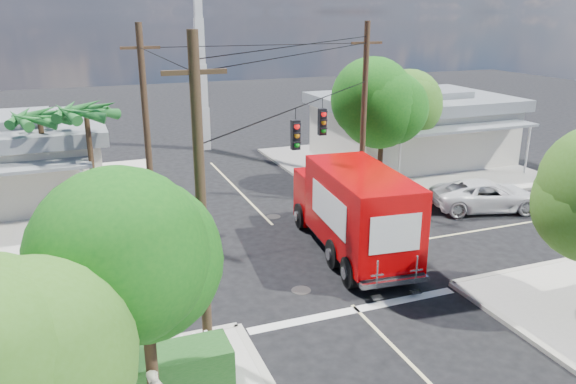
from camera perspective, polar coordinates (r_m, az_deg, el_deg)
ground at (r=22.53m, az=1.84°, el=-6.79°), size 120.00×120.00×0.00m
sidewalk_ne at (r=36.44m, az=11.01°, el=2.69°), size 14.12×14.12×0.14m
sidewalk_nw at (r=31.28m, az=-25.27°, el=-1.26°), size 14.12×14.12×0.14m
road_markings at (r=21.32m, az=3.40°, el=-8.31°), size 32.00×32.00×0.01m
building_ne at (r=37.70m, az=12.45°, el=6.61°), size 11.80×10.20×4.50m
radio_tower at (r=39.95m, az=-8.86°, el=12.25°), size 0.80×0.80×17.00m
tree_sw_front at (r=12.42m, az=-14.49°, el=-6.79°), size 3.88×3.78×6.03m
tree_sw_back at (r=10.47m, az=-26.66°, el=-15.92°), size 3.56×3.42×5.41m
tree_ne_front at (r=30.15m, az=9.68°, el=8.77°), size 4.21×4.14×6.66m
tree_ne_back at (r=33.44m, az=11.59°, el=8.53°), size 3.77×3.66×5.82m
palm_nw_front at (r=26.70m, az=-19.82°, el=7.42°), size 3.01×3.08×5.59m
palm_nw_back at (r=28.28m, az=-23.91°, el=6.71°), size 3.01×3.08×5.19m
utility_poles at (r=21.95m, az=-3.50°, el=5.40°), size 12.00×10.68×9.00m
picket_fence at (r=15.85m, az=-17.38°, el=-16.41°), size 5.94×0.06×1.00m
vending_boxes at (r=30.24m, az=8.66°, el=0.91°), size 1.90×0.50×1.10m
delivery_truck at (r=22.59m, az=6.58°, el=-1.78°), size 3.40×8.60×3.64m
parked_car at (r=29.42m, az=19.52°, el=-0.32°), size 5.79×3.83×1.48m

